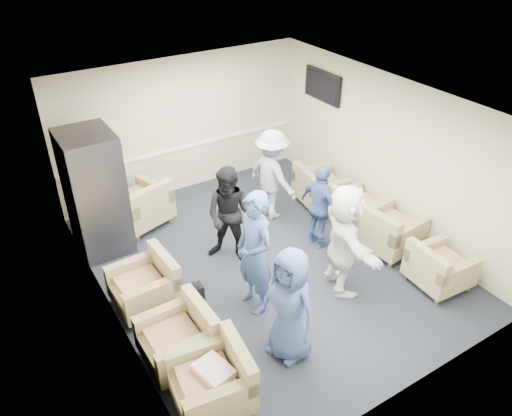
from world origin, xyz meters
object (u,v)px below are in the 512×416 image
vending_machine (95,193)px  armchair_left_mid (182,339)px  armchair_right_far (318,188)px  person_mid_right (321,207)px  person_front_right (344,239)px  armchair_right_midnear (387,232)px  person_front_left (290,305)px  armchair_left_far (148,286)px  person_back_right (272,175)px  armchair_right_near (437,269)px  armchair_right_midfar (355,209)px  person_mid_left (255,253)px  armchair_corner (141,207)px  armchair_left_near (216,382)px  person_back_left (230,216)px

vending_machine → armchair_left_mid: bearing=-88.3°
armchair_right_far → person_mid_right: bearing=150.8°
person_front_right → armchair_right_midnear: bearing=-56.8°
armchair_right_midnear → vending_machine: vending_machine is taller
person_front_left → person_front_right: bearing=100.8°
armchair_left_mid → armchair_left_far: bearing=178.7°
armchair_left_far → person_back_right: size_ratio=0.51×
armchair_right_near → person_front_right: 1.58m
armchair_right_midfar → person_front_right: size_ratio=0.47×
person_back_right → armchair_right_near: bearing=-171.0°
armchair_right_near → vending_machine: (-3.99, 3.74, 0.72)m
armchair_right_near → person_mid_right: 2.05m
armchair_left_mid → person_mid_left: bearing=104.5°
armchair_left_far → armchair_corner: (0.69, 2.05, 0.04)m
armchair_left_far → vending_machine: (-0.10, 1.79, 0.71)m
armchair_left_far → armchair_right_near: 4.35m
armchair_left_near → armchair_right_midnear: size_ratio=0.98×
armchair_left_near → armchair_right_midfar: (3.94, 2.04, -0.03)m
armchair_left_mid → vending_machine: (-0.09, 2.99, 0.70)m
person_back_right → person_mid_right: person_back_right is taller
armchair_right_near → armchair_right_midfar: (0.09, 1.97, -0.00)m
person_back_left → armchair_right_near: bearing=2.3°
vending_machine → person_back_left: vending_machine is taller
armchair_right_midnear → person_mid_left: person_mid_left is taller
armchair_left_far → person_mid_left: bearing=54.8°
armchair_right_far → person_mid_left: size_ratio=0.50×
armchair_left_near → person_mid_right: size_ratio=0.64×
armchair_left_mid → armchair_right_far: (3.88, 2.15, -0.00)m
armchair_right_midfar → armchair_left_near: bearing=115.3°
person_front_left → person_back_right: (1.67, 2.91, 0.04)m
vending_machine → person_back_left: (1.68, -1.46, -0.22)m
vending_machine → person_mid_left: vending_machine is taller
person_mid_left → person_back_right: bearing=137.7°
person_front_right → armchair_left_far: bearing=85.0°
armchair_left_mid → armchair_right_midfar: armchair_left_mid is taller
armchair_right_near → person_front_right: bearing=62.1°
vending_machine → armchair_right_midfar: bearing=-23.4°
armchair_left_near → vending_machine: bearing=-170.3°
vending_machine → person_mid_right: bearing=-31.5°
armchair_right_midnear → person_front_left: bearing=104.1°
person_front_left → person_back_right: size_ratio=0.96×
person_mid_left → armchair_right_midfar: bearing=104.9°
armchair_right_midfar → armchair_right_far: (-0.11, 0.93, 0.02)m
person_front_right → armchair_left_mid: bearing=109.6°
armchair_left_near → person_front_left: 1.27m
person_front_right → person_mid_right: bearing=-2.0°
person_back_left → armchair_corner: bearing=164.2°
armchair_right_far → person_back_right: (-1.00, 0.12, 0.52)m
armchair_left_far → armchair_corner: size_ratio=0.74×
armchair_left_far → armchair_right_midfar: armchair_left_far is taller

